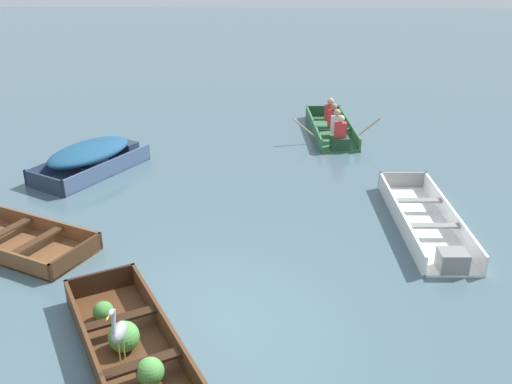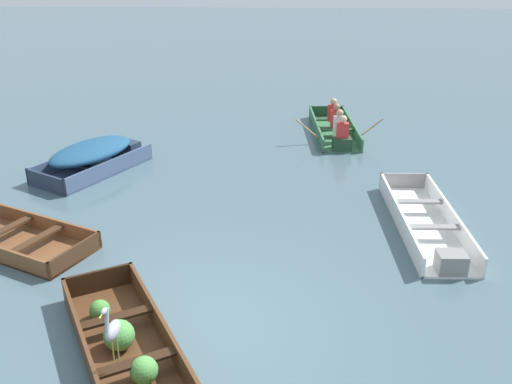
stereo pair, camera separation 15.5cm
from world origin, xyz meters
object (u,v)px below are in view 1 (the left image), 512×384
Objects in this scene: skiff_wooden_brown_far_moored at (17,241)px; skiff_slate_blue_mid_moored at (91,155)px; heron_on_dinghy at (119,331)px; dinghy_dark_varnish_foreground at (133,353)px; rowboat_green_with_crew at (333,128)px; skiff_white_near_moored at (427,224)px.

skiff_slate_blue_mid_moored is at bearing 85.45° from skiff_wooden_brown_far_moored.
heron_on_dinghy reaches higher than skiff_slate_blue_mid_moored.
skiff_slate_blue_mid_moored is at bearing 110.75° from dinghy_dark_varnish_foreground.
skiff_wooden_brown_far_moored is 0.86× the size of rowboat_green_with_crew.
rowboat_green_with_crew is at bearing 102.81° from skiff_white_near_moored.
skiff_slate_blue_mid_moored is at bearing -154.09° from rowboat_green_with_crew.
rowboat_green_with_crew is at bearing 71.34° from heron_on_dinghy.
heron_on_dinghy reaches higher than dinghy_dark_varnish_foreground.
rowboat_green_with_crew reaches higher than skiff_white_near_moored.
skiff_wooden_brown_far_moored is at bearing -173.21° from skiff_white_near_moored.
skiff_wooden_brown_far_moored is (-0.28, -3.47, -0.29)m from skiff_slate_blue_mid_moored.
skiff_white_near_moored is 6.21m from heron_on_dinghy.
heron_on_dinghy reaches higher than skiff_white_near_moored.
skiff_white_near_moored is 5.51m from rowboat_green_with_crew.
dinghy_dark_varnish_foreground is 9.65m from rowboat_green_with_crew.
skiff_slate_blue_mid_moored is 1.05× the size of skiff_wooden_brown_far_moored.
rowboat_green_with_crew is 3.81× the size of heron_on_dinghy.
heron_on_dinghy reaches higher than rowboat_green_with_crew.
rowboat_green_with_crew is at bearing 70.15° from dinghy_dark_varnish_foreground.
dinghy_dark_varnish_foreground is 0.92m from heron_on_dinghy.
dinghy_dark_varnish_foreground is at bearing -46.87° from skiff_wooden_brown_far_moored.
skiff_wooden_brown_far_moored is at bearing 128.55° from heron_on_dinghy.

